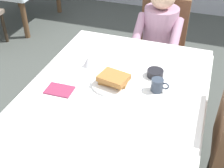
# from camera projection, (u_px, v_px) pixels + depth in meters

# --- Properties ---
(dining_table_main) EXTENTS (1.12, 1.52, 0.74)m
(dining_table_main) POSITION_uv_depth(u_px,v_px,m) (113.00, 105.00, 1.87)
(dining_table_main) COLOR white
(dining_table_main) RESTS_ON ground
(chair_diner) EXTENTS (0.44, 0.45, 0.93)m
(chair_diner) POSITION_uv_depth(u_px,v_px,m) (161.00, 42.00, 2.81)
(chair_diner) COLOR brown
(chair_diner) RESTS_ON ground
(diner_person) EXTENTS (0.40, 0.43, 1.12)m
(diner_person) POSITION_uv_depth(u_px,v_px,m) (159.00, 35.00, 2.61)
(diner_person) COLOR #B2849E
(diner_person) RESTS_ON ground
(plate_breakfast) EXTENTS (0.28, 0.28, 0.02)m
(plate_breakfast) POSITION_uv_depth(u_px,v_px,m) (113.00, 83.00, 1.89)
(plate_breakfast) COLOR white
(plate_breakfast) RESTS_ON dining_table_main
(breakfast_stack) EXTENTS (0.20, 0.18, 0.06)m
(breakfast_stack) POSITION_uv_depth(u_px,v_px,m) (114.00, 79.00, 1.86)
(breakfast_stack) COLOR #A36B33
(breakfast_stack) RESTS_ON plate_breakfast
(cup_coffee) EXTENTS (0.11, 0.08, 0.08)m
(cup_coffee) POSITION_uv_depth(u_px,v_px,m) (157.00, 85.00, 1.82)
(cup_coffee) COLOR #333D4C
(cup_coffee) RESTS_ON dining_table_main
(bowl_butter) EXTENTS (0.11, 0.11, 0.04)m
(bowl_butter) POSITION_uv_depth(u_px,v_px,m) (155.00, 73.00, 1.96)
(bowl_butter) COLOR black
(bowl_butter) RESTS_ON dining_table_main
(syrup_pitcher) EXTENTS (0.08, 0.08, 0.07)m
(syrup_pitcher) POSITION_uv_depth(u_px,v_px,m) (88.00, 61.00, 2.05)
(syrup_pitcher) COLOR silver
(syrup_pitcher) RESTS_ON dining_table_main
(fork_left_of_plate) EXTENTS (0.02, 0.18, 0.00)m
(fork_left_of_plate) POSITION_uv_depth(u_px,v_px,m) (84.00, 80.00, 1.93)
(fork_left_of_plate) COLOR silver
(fork_left_of_plate) RESTS_ON dining_table_main
(knife_right_of_plate) EXTENTS (0.02, 0.20, 0.00)m
(knife_right_of_plate) POSITION_uv_depth(u_px,v_px,m) (140.00, 91.00, 1.83)
(knife_right_of_plate) COLOR silver
(knife_right_of_plate) RESTS_ON dining_table_main
(spoon_near_edge) EXTENTS (0.15, 0.03, 0.00)m
(spoon_near_edge) POSITION_uv_depth(u_px,v_px,m) (85.00, 116.00, 1.65)
(spoon_near_edge) COLOR silver
(spoon_near_edge) RESTS_ON dining_table_main
(napkin_folded) EXTENTS (0.17, 0.12, 0.01)m
(napkin_folded) POSITION_uv_depth(u_px,v_px,m) (59.00, 90.00, 1.84)
(napkin_folded) COLOR #8C2D4C
(napkin_folded) RESTS_ON dining_table_main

